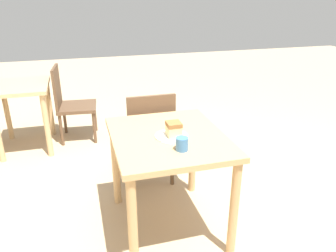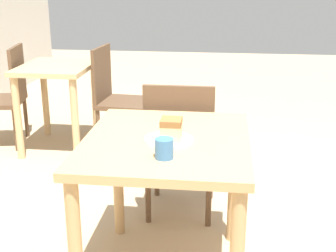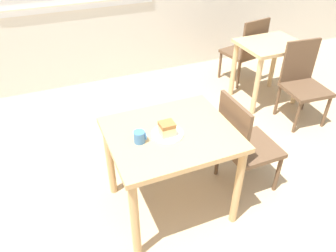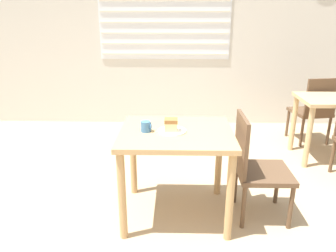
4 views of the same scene
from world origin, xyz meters
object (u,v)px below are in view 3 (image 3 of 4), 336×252
object	(u,v)px
dining_table_far	(269,56)
cake_slice	(167,129)
dining_table_near	(171,146)
chair_near_window	(244,143)
chair_far_corner	(303,81)
chair_far_opposite	(246,50)
plate	(167,134)
coffee_mug	(140,137)

from	to	relation	value
dining_table_far	cake_slice	bearing A→B (deg)	-146.33
dining_table_near	chair_near_window	world-z (taller)	chair_near_window
chair_far_corner	dining_table_far	bearing A→B (deg)	107.03
chair_near_window	chair_far_opposite	distance (m)	2.03
chair_far_opposite	cake_slice	distance (m)	2.52
dining_table_near	chair_near_window	distance (m)	0.67
chair_near_window	plate	bearing A→B (deg)	90.84
chair_far_corner	dining_table_near	bearing A→B (deg)	-154.83
chair_far_opposite	coffee_mug	xyz separation A→B (m)	(-2.03, -1.69, 0.34)
dining_table_near	chair_far_opposite	bearing A→B (deg)	43.05
plate	chair_far_opposite	bearing A→B (deg)	42.77
plate	coffee_mug	bearing A→B (deg)	-178.19
dining_table_near	plate	world-z (taller)	plate
plate	dining_table_near	bearing A→B (deg)	24.19
chair_near_window	coffee_mug	xyz separation A→B (m)	(-0.89, -0.02, 0.34)
chair_far_corner	coffee_mug	size ratio (longest dim) A/B	10.31
chair_far_opposite	cake_slice	size ratio (longest dim) A/B	8.69
plate	coffee_mug	world-z (taller)	coffee_mug
cake_slice	coffee_mug	size ratio (longest dim) A/B	1.19
cake_slice	chair_far_corner	bearing A→B (deg)	20.33
dining_table_far	chair_near_window	world-z (taller)	chair_near_window
dining_table_near	chair_far_corner	world-z (taller)	chair_far_corner
coffee_mug	chair_far_corner	bearing A→B (deg)	18.42
dining_table_far	chair_far_corner	size ratio (longest dim) A/B	0.84
dining_table_far	chair_far_corner	distance (m)	0.52
coffee_mug	plate	bearing A→B (deg)	1.81
cake_slice	chair_near_window	bearing A→B (deg)	1.88
dining_table_near	coffee_mug	bearing A→B (deg)	-174.85
cake_slice	dining_table_near	bearing A→B (deg)	33.61
dining_table_near	plate	xyz separation A→B (m)	(-0.03, -0.02, 0.13)
dining_table_near	plate	distance (m)	0.13
cake_slice	dining_table_far	bearing A→B (deg)	33.67
chair_far_opposite	plate	size ratio (longest dim) A/B	3.92
chair_far_corner	chair_far_opposite	bearing A→B (deg)	99.70
cake_slice	plate	bearing A→B (deg)	56.87
chair_near_window	coffee_mug	distance (m)	0.95
chair_far_opposite	cake_slice	world-z (taller)	chair_far_opposite
chair_far_corner	cake_slice	xyz separation A→B (m)	(-1.91, -0.71, 0.35)
dining_table_far	chair_far_opposite	xyz separation A→B (m)	(0.03, 0.50, -0.11)
chair_far_corner	chair_far_opposite	world-z (taller)	same
cake_slice	coffee_mug	xyz separation A→B (m)	(-0.20, 0.01, -0.02)
cake_slice	coffee_mug	distance (m)	0.20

